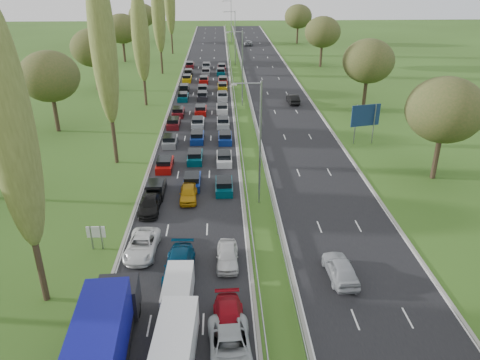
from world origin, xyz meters
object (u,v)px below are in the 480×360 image
object	(u,v)px
direction_sign	(365,117)
blue_lorry	(105,333)
white_van_front	(176,339)
white_van_rear	(178,289)
info_sign	(96,234)
near_car_3	(150,204)
near_car_2	(142,245)

from	to	relation	value
direction_sign	blue_lorry	bearing A→B (deg)	-125.22
white_van_front	white_van_rear	world-z (taller)	white_van_front
white_van_front	info_sign	size ratio (longest dim) A/B	2.71
near_car_3	info_sign	xyz separation A→B (m)	(-3.44, -6.40, 0.67)
blue_lorry	near_car_2	bearing A→B (deg)	85.30
info_sign	direction_sign	distance (m)	37.46
near_car_3	info_sign	size ratio (longest dim) A/B	2.22
white_van_front	white_van_rear	distance (m)	4.91
blue_lorry	direction_sign	world-z (taller)	direction_sign
white_van_rear	info_sign	distance (m)	9.93
near_car_2	direction_sign	size ratio (longest dim) A/B	0.98
white_van_rear	direction_sign	bearing A→B (deg)	56.43
white_van_front	white_van_rear	xyz separation A→B (m)	(-0.23, 4.90, -0.19)
near_car_3	direction_sign	size ratio (longest dim) A/B	0.90
direction_sign	near_car_3	bearing A→B (deg)	-145.47
near_car_3	blue_lorry	bearing A→B (deg)	-89.96
near_car_2	direction_sign	xyz separation A→B (m)	(25.04, 24.64, 2.84)
white_van_rear	info_sign	xyz separation A→B (m)	(-7.16, 6.86, 0.39)
near_car_2	blue_lorry	xyz separation A→B (m)	(-0.34, -11.32, 1.33)
white_van_front	direction_sign	size ratio (longest dim) A/B	1.09
white_van_rear	direction_sign	xyz separation A→B (m)	(21.64, 30.72, 2.59)
info_sign	white_van_front	bearing A→B (deg)	-57.83
direction_sign	info_sign	bearing A→B (deg)	-140.37
white_van_rear	info_sign	world-z (taller)	info_sign
blue_lorry	direction_sign	xyz separation A→B (m)	(25.38, 35.96, 1.51)
near_car_2	info_sign	xyz separation A→B (m)	(-3.76, 0.79, 0.64)
near_car_3	blue_lorry	xyz separation A→B (m)	(-0.02, -18.51, 1.37)
near_car_3	direction_sign	world-z (taller)	direction_sign
near_car_3	white_van_rear	distance (m)	13.78
blue_lorry	direction_sign	distance (m)	44.04
near_car_3	info_sign	distance (m)	7.30
blue_lorry	white_van_rear	world-z (taller)	blue_lorry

